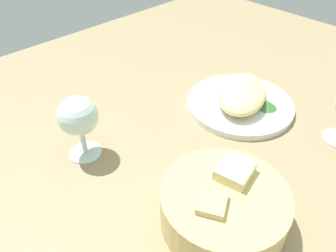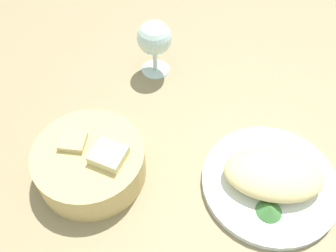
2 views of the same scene
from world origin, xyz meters
TOP-DOWN VIEW (x-y plane):
  - ground_plane at (0.00, 0.00)cm, footprint 140.00×140.00cm
  - plate at (-10.53, -9.85)cm, footprint 23.02×23.02cm
  - omelette at (-10.53, -9.85)cm, footprint 19.11×16.61cm
  - lettuce_garnish at (-12.80, -4.60)cm, footprint 4.25×4.25cm
  - bread_basket at (15.32, 5.92)cm, footprint 18.52×18.52cm
  - wine_glass_near at (22.11, -20.86)cm, footprint 7.07×7.07cm

SIDE VIEW (x-z plane):
  - ground_plane at x=0.00cm, z-range -2.00..0.00cm
  - plate at x=-10.53cm, z-range 0.00..1.40cm
  - lettuce_garnish at x=-12.80cm, z-range 1.40..3.08cm
  - bread_basket at x=15.32cm, z-range -0.67..7.45cm
  - omelette at x=-10.53cm, z-range 1.40..5.68cm
  - wine_glass_near at x=22.11cm, z-range 2.04..14.29cm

